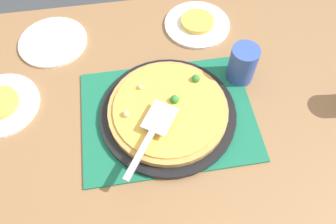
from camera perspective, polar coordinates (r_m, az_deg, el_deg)
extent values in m
plane|color=#3D4247|center=(1.61, 0.00, -14.40)|extent=(8.00, 8.00, 0.00)
cube|color=olive|center=(0.93, 0.00, -1.12)|extent=(1.40, 1.00, 0.03)
cube|color=olive|center=(1.59, -26.23, 2.65)|extent=(0.07, 0.07, 0.72)
cube|color=olive|center=(1.64, 20.27, 8.54)|extent=(0.07, 0.07, 0.72)
cube|color=#196B4C|center=(0.91, 0.00, -0.55)|extent=(0.48, 0.36, 0.01)
cylinder|color=black|center=(0.90, 0.00, -0.23)|extent=(0.38, 0.38, 0.01)
cylinder|color=tan|center=(0.89, 0.00, 0.33)|extent=(0.33, 0.33, 0.02)
cylinder|color=#EAB747|center=(0.88, 0.00, 0.78)|extent=(0.30, 0.30, 0.01)
sphere|color=#338433|center=(0.93, 4.91, 5.90)|extent=(0.02, 0.02, 0.02)
sphere|color=#E5CC7F|center=(0.87, -7.37, -0.27)|extent=(0.02, 0.02, 0.02)
sphere|color=#E5CC7F|center=(0.91, -4.89, 4.41)|extent=(0.02, 0.02, 0.02)
sphere|color=#338433|center=(0.88, 1.17, 2.22)|extent=(0.02, 0.02, 0.02)
sphere|color=#B76675|center=(0.86, -2.09, -0.19)|extent=(0.02, 0.02, 0.02)
sphere|color=#B76675|center=(0.85, -2.74, -1.23)|extent=(0.02, 0.02, 0.02)
cylinder|color=white|center=(1.14, 5.14, 15.11)|extent=(0.22, 0.22, 0.01)
cylinder|color=white|center=(1.04, -27.37, 1.09)|extent=(0.22, 0.22, 0.01)
cylinder|color=white|center=(1.14, -19.58, 11.58)|extent=(0.22, 0.22, 0.01)
cylinder|color=#EAB747|center=(1.13, 5.19, 15.59)|extent=(0.11, 0.11, 0.02)
cylinder|color=#3351AD|center=(0.97, 12.95, 8.18)|extent=(0.08, 0.08, 0.12)
cube|color=silver|center=(0.83, -1.43, -1.01)|extent=(0.11, 0.11, 0.00)
cube|color=#B2B2B7|center=(0.79, -5.04, -7.57)|extent=(0.09, 0.13, 0.01)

